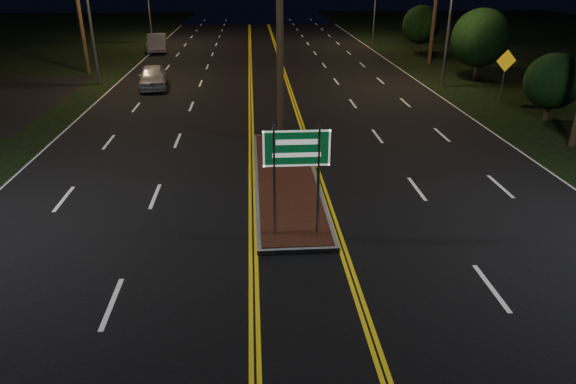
{
  "coord_description": "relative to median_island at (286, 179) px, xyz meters",
  "views": [
    {
      "loc": [
        -1.13,
        -10.01,
        7.14
      ],
      "look_at": [
        -0.3,
        1.76,
        1.9
      ],
      "focal_mm": 32.0,
      "sensor_mm": 36.0,
      "label": 1
    }
  ],
  "objects": [
    {
      "name": "ground",
      "position": [
        0.0,
        -7.0,
        -0.08
      ],
      "size": [
        120.0,
        120.0,
        0.0
      ],
      "primitive_type": "plane",
      "color": "black",
      "rests_on": "ground"
    },
    {
      "name": "median_island",
      "position": [
        0.0,
        0.0,
        0.0
      ],
      "size": [
        2.25,
        10.25,
        0.17
      ],
      "color": "gray",
      "rests_on": "ground"
    },
    {
      "name": "highway_sign",
      "position": [
        0.0,
        -4.2,
        2.32
      ],
      "size": [
        1.8,
        0.08,
        3.2
      ],
      "color": "gray",
      "rests_on": "ground"
    },
    {
      "name": "shrub_near",
      "position": [
        13.5,
        7.0,
        1.86
      ],
      "size": [
        2.7,
        2.7,
        3.3
      ],
      "color": "#382819",
      "rests_on": "ground"
    },
    {
      "name": "shrub_mid",
      "position": [
        14.0,
        17.0,
        2.64
      ],
      "size": [
        3.78,
        3.78,
        4.62
      ],
      "color": "#382819",
      "rests_on": "ground"
    },
    {
      "name": "shrub_far",
      "position": [
        13.8,
        29.0,
        2.25
      ],
      "size": [
        3.24,
        3.24,
        3.96
      ],
      "color": "#382819",
      "rests_on": "ground"
    },
    {
      "name": "car_near",
      "position": [
        -7.34,
        15.88,
        0.73
      ],
      "size": [
        2.75,
        5.13,
        1.63
      ],
      "primitive_type": "imported",
      "rotation": [
        0.0,
        0.0,
        0.14
      ],
      "color": "silver",
      "rests_on": "ground"
    },
    {
      "name": "car_far",
      "position": [
        -9.5,
        31.01,
        0.8
      ],
      "size": [
        2.93,
        5.53,
        1.76
      ],
      "primitive_type": "imported",
      "rotation": [
        0.0,
        0.0,
        0.13
      ],
      "color": "#A0A1A9",
      "rests_on": "ground"
    },
    {
      "name": "warning_sign",
      "position": [
        13.0,
        11.01,
        1.81
      ],
      "size": [
        1.19,
        0.19,
        2.86
      ],
      "rotation": [
        0.0,
        0.0,
        0.13
      ],
      "color": "gray",
      "rests_on": "ground"
    }
  ]
}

